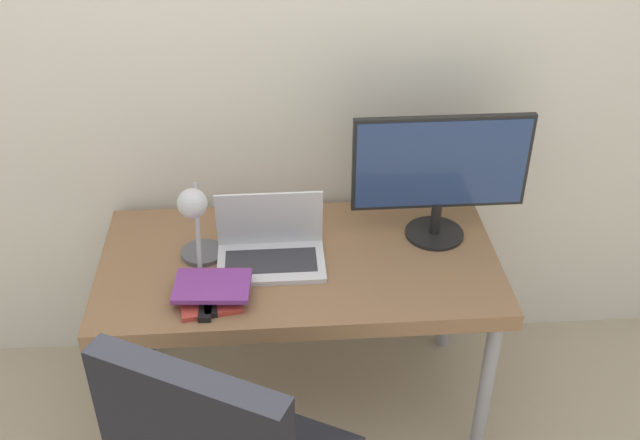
# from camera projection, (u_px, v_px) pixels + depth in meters

# --- Properties ---
(wall_back) EXTENTS (8.00, 0.05, 2.60)m
(wall_back) POSITION_uv_depth(u_px,v_px,m) (291.00, 50.00, 2.59)
(wall_back) COLOR beige
(wall_back) RESTS_ON ground_plane
(desk) EXTENTS (1.37, 0.70, 0.71)m
(desk) POSITION_uv_depth(u_px,v_px,m) (299.00, 274.00, 2.61)
(desk) COLOR brown
(desk) RESTS_ON ground_plane
(laptop) EXTENTS (0.36, 0.23, 0.24)m
(laptop) POSITION_uv_depth(u_px,v_px,m) (271.00, 248.00, 2.54)
(laptop) COLOR silver
(laptop) RESTS_ON desk
(monitor) EXTENTS (0.61, 0.21, 0.47)m
(monitor) POSITION_uv_depth(u_px,v_px,m) (441.00, 170.00, 2.55)
(monitor) COLOR black
(monitor) RESTS_ON desk
(desk_lamp) EXTENTS (0.15, 0.25, 0.34)m
(desk_lamp) POSITION_uv_depth(u_px,v_px,m) (196.00, 219.00, 2.40)
(desk_lamp) COLOR #4C4C51
(desk_lamp) RESTS_ON desk
(book_stack) EXTENTS (0.25, 0.21, 0.06)m
(book_stack) POSITION_uv_depth(u_px,v_px,m) (210.00, 291.00, 2.38)
(book_stack) COLOR #B2382D
(book_stack) RESTS_ON desk
(tv_remote) EXTENTS (0.05, 0.17, 0.02)m
(tv_remote) POSITION_uv_depth(u_px,v_px,m) (207.00, 303.00, 2.36)
(tv_remote) COLOR black
(tv_remote) RESTS_ON desk
(media_remote) EXTENTS (0.06, 0.17, 0.02)m
(media_remote) POSITION_uv_depth(u_px,v_px,m) (210.00, 299.00, 2.38)
(media_remote) COLOR black
(media_remote) RESTS_ON desk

